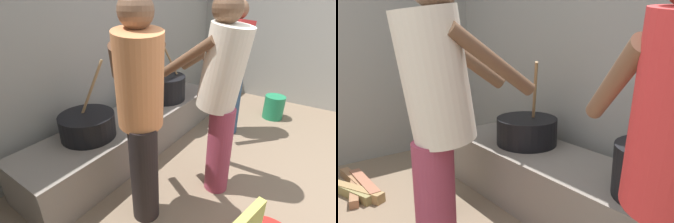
% 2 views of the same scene
% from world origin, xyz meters
% --- Properties ---
extents(ground_plane, '(9.42, 9.42, 0.00)m').
position_xyz_m(ground_plane, '(0.00, 0.00, 0.00)').
color(ground_plane, '#75604C').
extents(block_enclosure_rear, '(4.83, 0.20, 2.22)m').
position_xyz_m(block_enclosure_rear, '(0.00, 2.36, 1.11)').
color(block_enclosure_rear, gray).
rests_on(block_enclosure_rear, ground_plane).
extents(hearth_ledge, '(2.44, 0.60, 0.41)m').
position_xyz_m(hearth_ledge, '(-0.16, 1.84, 0.20)').
color(hearth_ledge, slate).
rests_on(hearth_ledge, ground_plane).
extents(cooking_pot_main, '(0.47, 0.47, 0.66)m').
position_xyz_m(cooking_pot_main, '(-0.70, 1.86, 0.51)').
color(cooking_pot_main, black).
rests_on(cooking_pot_main, hearth_ledge).
extents(cooking_pot_secondary, '(0.48, 0.48, 0.74)m').
position_xyz_m(cooking_pot_secondary, '(0.39, 1.83, 0.55)').
color(cooking_pot_secondary, black).
rests_on(cooking_pot_secondary, hearth_ledge).
extents(cook_in_cream_shirt, '(0.37, 0.67, 1.57)m').
position_xyz_m(cook_in_cream_shirt, '(-0.21, 0.87, 0.90)').
color(cook_in_cream_shirt, '#8C3347').
rests_on(cook_in_cream_shirt, ground_plane).
extents(cook_in_red_shirt, '(0.70, 0.63, 1.52)m').
position_xyz_m(cook_in_red_shirt, '(0.77, 1.16, 0.86)').
color(cook_in_red_shirt, navy).
rests_on(cook_in_red_shirt, ground_plane).
extents(cook_in_orange_shirt, '(0.68, 0.70, 1.57)m').
position_xyz_m(cook_in_orange_shirt, '(-0.78, 1.17, 0.90)').
color(cook_in_orange_shirt, black).
rests_on(cook_in_orange_shirt, ground_plane).
extents(bucket_green_plastic, '(0.26, 0.26, 0.32)m').
position_xyz_m(bucket_green_plastic, '(1.50, 0.79, 0.16)').
color(bucket_green_plastic, '#1E7A4C').
rests_on(bucket_green_plastic, ground_plane).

